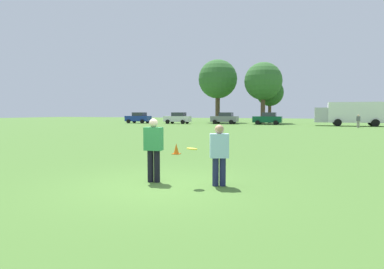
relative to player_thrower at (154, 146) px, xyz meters
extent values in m
plane|color=#47702D|center=(0.34, -0.31, -0.95)|extent=(189.27, 189.27, 0.00)
cylinder|color=black|center=(-0.09, -0.01, -0.53)|extent=(0.16, 0.16, 0.84)
cylinder|color=black|center=(0.09, 0.01, -0.53)|extent=(0.16, 0.16, 0.84)
cube|color=#338C4C|center=(0.00, 0.00, 0.20)|extent=(0.50, 0.34, 0.61)
sphere|color=beige|center=(0.00, 0.00, 0.62)|extent=(0.23, 0.23, 0.23)
cylinder|color=#1E234C|center=(1.82, 0.26, -0.59)|extent=(0.16, 0.16, 0.71)
cylinder|color=#1E234C|center=(1.66, 0.19, -0.59)|extent=(0.16, 0.16, 0.71)
cube|color=#9EC6E5|center=(1.74, 0.22, 0.07)|extent=(0.53, 0.43, 0.60)
sphere|color=tan|center=(1.74, 0.22, 0.48)|extent=(0.23, 0.23, 0.23)
cylinder|color=yellow|center=(1.14, -0.11, 0.00)|extent=(0.27, 0.27, 0.06)
cube|color=#D8590C|center=(-1.93, 5.46, -0.93)|extent=(0.32, 0.32, 0.03)
cone|color=orange|center=(-1.93, 5.46, -0.69)|extent=(0.24, 0.24, 0.45)
cube|color=navy|center=(-25.57, 40.32, -0.17)|extent=(4.29, 2.03, 0.90)
cube|color=#2D333D|center=(-25.32, 40.33, 0.55)|extent=(2.09, 1.75, 0.64)
cylinder|color=black|center=(-26.82, 39.25, -0.62)|extent=(0.67, 0.26, 0.66)
cylinder|color=black|center=(-26.93, 41.24, -0.62)|extent=(0.67, 0.26, 0.66)
cylinder|color=black|center=(-24.22, 39.39, -0.62)|extent=(0.67, 0.26, 0.66)
cylinder|color=black|center=(-24.33, 41.39, -0.62)|extent=(0.67, 0.26, 0.66)
cube|color=silver|center=(-18.25, 40.37, -0.17)|extent=(4.29, 2.03, 0.90)
cube|color=#2D333D|center=(-18.00, 40.39, 0.55)|extent=(2.09, 1.75, 0.64)
cylinder|color=black|center=(-19.49, 39.30, -0.62)|extent=(0.67, 0.26, 0.66)
cylinder|color=black|center=(-19.60, 41.30, -0.62)|extent=(0.67, 0.26, 0.66)
cylinder|color=black|center=(-16.89, 39.45, -0.62)|extent=(0.67, 0.26, 0.66)
cylinder|color=black|center=(-17.00, 41.44, -0.62)|extent=(0.67, 0.26, 0.66)
cube|color=slate|center=(-10.95, 42.35, -0.17)|extent=(4.29, 2.03, 0.90)
cube|color=#2D333D|center=(-10.71, 42.36, 0.55)|extent=(2.09, 1.75, 0.64)
cylinder|color=black|center=(-12.20, 41.28, -0.62)|extent=(0.67, 0.26, 0.66)
cylinder|color=black|center=(-12.31, 43.27, -0.62)|extent=(0.67, 0.26, 0.66)
cylinder|color=black|center=(-9.60, 41.42, -0.62)|extent=(0.67, 0.26, 0.66)
cylinder|color=black|center=(-9.71, 43.42, -0.62)|extent=(0.67, 0.26, 0.66)
cube|color=#0C4C2D|center=(-4.18, 41.91, -0.17)|extent=(4.29, 2.03, 0.90)
cube|color=#2D333D|center=(-3.93, 41.92, 0.55)|extent=(2.09, 1.75, 0.64)
cylinder|color=black|center=(-5.42, 40.84, -0.62)|extent=(0.67, 0.26, 0.66)
cylinder|color=black|center=(-5.53, 42.83, -0.62)|extent=(0.67, 0.26, 0.66)
cylinder|color=black|center=(-2.82, 40.98, -0.62)|extent=(0.67, 0.26, 0.66)
cylinder|color=black|center=(-2.93, 42.98, -0.62)|extent=(0.67, 0.26, 0.66)
cube|color=white|center=(7.52, 41.35, 0.88)|extent=(6.93, 2.88, 2.70)
cube|color=#B2B2B7|center=(3.32, 41.11, 0.53)|extent=(1.93, 2.40, 2.00)
cylinder|color=black|center=(5.39, 39.86, -0.47)|extent=(0.97, 0.33, 0.96)
cylinder|color=black|center=(5.23, 42.59, -0.47)|extent=(0.97, 0.33, 0.96)
cylinder|color=black|center=(9.80, 40.10, -0.47)|extent=(0.97, 0.33, 0.96)
cylinder|color=black|center=(9.65, 42.84, -0.47)|extent=(0.97, 0.33, 0.96)
cylinder|color=gray|center=(7.62, 36.40, -0.55)|extent=(0.15, 0.15, 0.79)
cylinder|color=gray|center=(7.45, 36.40, -0.55)|extent=(0.15, 0.15, 0.79)
cube|color=#595960|center=(7.54, 36.40, 0.13)|extent=(0.44, 0.26, 0.56)
sphere|color=#D8AD8C|center=(7.54, 36.40, 0.51)|extent=(0.21, 0.21, 0.21)
cylinder|color=brown|center=(-14.19, 48.71, 1.47)|extent=(0.80, 0.80, 4.83)
sphere|color=#33662D|center=(-14.19, 48.71, 6.81)|extent=(6.90, 6.90, 6.90)
cylinder|color=brown|center=(-5.81, 47.02, 1.21)|extent=(0.72, 0.72, 4.32)
sphere|color=#33662D|center=(-5.81, 47.02, 5.99)|extent=(6.17, 6.17, 6.17)
cylinder|color=brown|center=(-5.10, 49.48, 0.67)|extent=(0.54, 0.54, 3.24)
sphere|color=#285623|center=(-5.10, 49.48, 4.26)|extent=(4.63, 4.63, 4.63)
camera|label=1|loc=(4.23, -7.54, 0.90)|focal=30.72mm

